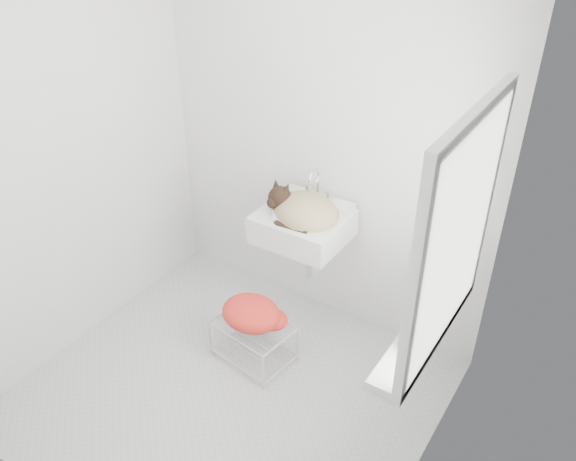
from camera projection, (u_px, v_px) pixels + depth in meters
The scene contains 15 objects.
floor at pixel (230, 393), 3.43m from camera, with size 2.20×2.00×0.02m, color silver.
back_wall at pixel (323, 135), 3.46m from camera, with size 2.20×0.02×2.50m, color white.
right_wall at pixel (441, 286), 2.25m from camera, with size 0.02×2.00×2.50m, color white.
left_wall at pixel (60, 152), 3.26m from camera, with size 0.02×2.00×2.50m, color white.
window_glass at pixel (459, 239), 2.35m from camera, with size 0.01×0.80×1.00m, color white.
window_frame at pixel (455, 238), 2.35m from camera, with size 0.04×0.90×1.10m, color white.
windowsill at pixel (425, 330), 2.66m from camera, with size 0.16×0.88×0.04m, color white.
sink at pixel (303, 214), 3.48m from camera, with size 0.52×0.45×0.21m, color white.
faucet at pixel (319, 181), 3.53m from camera, with size 0.19×0.13×0.19m, color silver, non-canonical shape.
cat at pixel (304, 210), 3.44m from camera, with size 0.45×0.39×0.26m.
wire_rack at pixel (254, 338), 3.60m from camera, with size 0.45×0.31×0.27m, color silver.
towel at pixel (251, 319), 3.52m from camera, with size 0.37×0.26×0.15m, color #FD4723.
bottle_a at pixel (408, 349), 2.53m from camera, with size 0.08×0.08×0.21m, color silver.
bottle_b at pixel (417, 336), 2.60m from camera, with size 0.09×0.09×0.21m, color teal.
bottle_c at pixel (431, 314), 2.72m from camera, with size 0.12×0.12×0.16m, color white.
Camera 1 is at (1.58, -1.81, 2.64)m, focal length 36.84 mm.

